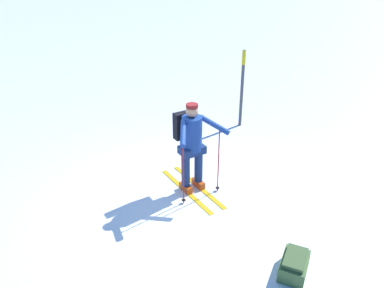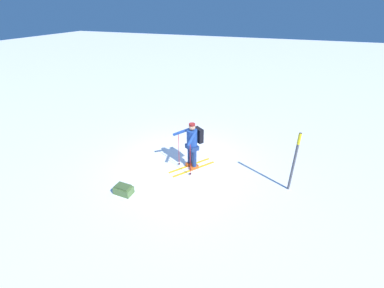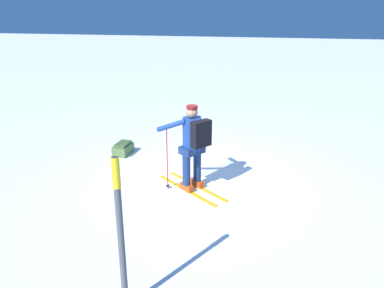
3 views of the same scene
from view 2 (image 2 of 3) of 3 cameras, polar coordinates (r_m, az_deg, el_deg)
The scene contains 4 objects.
ground_plane at distance 9.08m, azimuth -2.37°, elevation -4.40°, with size 80.00×80.00×0.00m, color white.
skier at distance 8.41m, azimuth 0.15°, elevation 0.30°, with size 1.30×1.56×1.65m.
dropped_backpack at distance 7.95m, azimuth -14.98°, elevation -9.78°, with size 0.55×0.36×0.29m.
trail_marker at distance 7.87m, azimuth 21.90°, elevation -2.95°, with size 0.09×0.09×1.89m.
Camera 2 is at (-3.03, 6.99, 4.95)m, focal length 24.00 mm.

